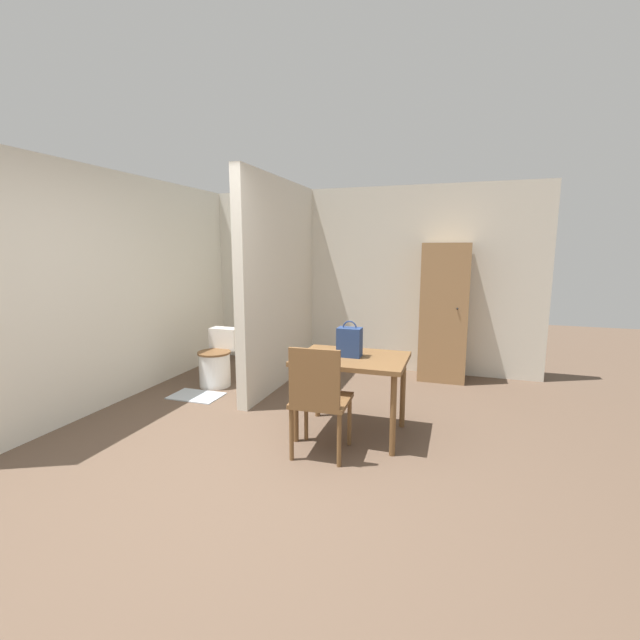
% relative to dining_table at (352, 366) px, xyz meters
% --- Properties ---
extents(ground_plane, '(16.00, 16.00, 0.00)m').
position_rel_dining_table_xyz_m(ground_plane, '(-0.60, -1.10, -0.64)').
color(ground_plane, brown).
extents(wall_back, '(5.11, 0.12, 2.50)m').
position_rel_dining_table_xyz_m(wall_back, '(-0.60, 2.31, 0.61)').
color(wall_back, beige).
rests_on(wall_back, ground_plane).
extents(wall_left, '(0.12, 4.35, 2.50)m').
position_rel_dining_table_xyz_m(wall_left, '(-2.71, 0.58, 0.61)').
color(wall_left, beige).
rests_on(wall_left, ground_plane).
extents(partition_wall, '(0.12, 2.07, 2.50)m').
position_rel_dining_table_xyz_m(partition_wall, '(-1.22, 1.22, 0.61)').
color(partition_wall, beige).
rests_on(partition_wall, ground_plane).
extents(dining_table, '(0.97, 0.73, 0.73)m').
position_rel_dining_table_xyz_m(dining_table, '(0.00, 0.00, 0.00)').
color(dining_table, brown).
rests_on(dining_table, ground_plane).
extents(wooden_chair, '(0.47, 0.47, 0.93)m').
position_rel_dining_table_xyz_m(wooden_chair, '(-0.14, -0.51, -0.13)').
color(wooden_chair, brown).
rests_on(wooden_chair, ground_plane).
extents(toilet, '(0.40, 0.55, 0.68)m').
position_rel_dining_table_xyz_m(toilet, '(-1.94, 0.88, -0.34)').
color(toilet, white).
rests_on(toilet, ground_plane).
extents(handbag, '(0.21, 0.14, 0.32)m').
position_rel_dining_table_xyz_m(handbag, '(-0.02, 0.00, 0.22)').
color(handbag, navy).
rests_on(handbag, dining_table).
extents(wooden_cabinet, '(0.58, 0.48, 1.75)m').
position_rel_dining_table_xyz_m(wooden_cabinet, '(0.71, 2.01, 0.24)').
color(wooden_cabinet, '#997047').
rests_on(wooden_cabinet, ground_plane).
extents(bath_mat, '(0.58, 0.38, 0.01)m').
position_rel_dining_table_xyz_m(bath_mat, '(-1.94, 0.41, -0.63)').
color(bath_mat, '#B2BCC6').
rests_on(bath_mat, ground_plane).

